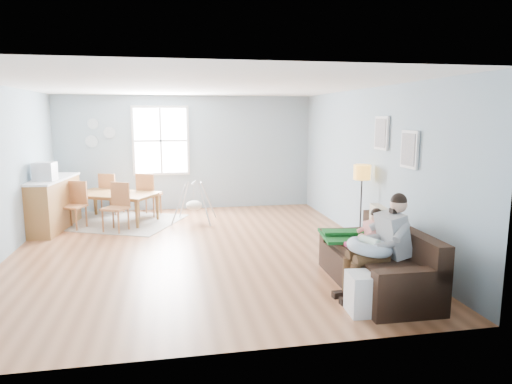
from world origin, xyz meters
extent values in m
cube|color=brown|center=(0.00, 0.00, -0.04)|extent=(8.40, 9.40, 0.08)
cube|color=white|center=(0.00, 0.00, 3.00)|extent=(8.40, 9.40, 0.60)
cube|color=#8CA1B8|center=(0.00, 4.66, 1.35)|extent=(8.40, 0.08, 3.90)
cube|color=#8CA1B8|center=(0.00, -4.66, 1.35)|extent=(8.40, 0.08, 3.90)
cube|color=#8CA1B8|center=(4.16, 0.00, 1.35)|extent=(0.08, 9.40, 3.90)
cube|color=silver|center=(-0.60, 3.47, 1.65)|extent=(1.32, 0.06, 1.62)
cube|color=white|center=(-0.60, 3.44, 1.65)|extent=(1.20, 0.02, 1.50)
cube|color=silver|center=(-0.60, 3.43, 1.65)|extent=(1.20, 0.03, 0.04)
cube|color=silver|center=(-0.60, 3.43, 1.65)|extent=(0.04, 0.03, 1.50)
cube|color=silver|center=(2.97, -1.50, 1.75)|extent=(0.04, 0.44, 0.54)
cube|color=slate|center=(2.94, -1.50, 1.75)|extent=(0.01, 0.36, 0.46)
cube|color=silver|center=(2.97, -0.60, 1.95)|extent=(0.04, 0.44, 0.54)
cube|color=slate|center=(2.94, -0.60, 1.95)|extent=(0.01, 0.36, 0.46)
cylinder|color=#92A2AF|center=(-2.10, 3.47, 2.05)|extent=(0.24, 0.02, 0.24)
cylinder|color=#92A2AF|center=(-1.75, 3.47, 1.85)|extent=(0.26, 0.02, 0.26)
cylinder|color=#92A2AF|center=(-2.15, 3.47, 1.65)|extent=(0.28, 0.02, 0.28)
cube|color=black|center=(2.18, -2.20, 0.20)|extent=(0.90, 2.05, 0.41)
cube|color=black|center=(2.52, -2.21, 0.62)|extent=(0.23, 2.04, 0.42)
cube|color=black|center=(2.17, -3.12, 0.48)|extent=(0.88, 0.21, 0.16)
cube|color=black|center=(2.20, -1.28, 0.48)|extent=(0.88, 0.21, 0.16)
cube|color=#125018|center=(2.17, -1.52, 0.52)|extent=(1.03, 0.91, 0.04)
cube|color=tan|center=(2.46, -1.67, 0.74)|extent=(0.19, 0.48, 0.47)
cube|color=gray|center=(2.26, -2.48, 0.79)|extent=(0.36, 0.44, 0.56)
sphere|color=tan|center=(2.32, -2.48, 1.16)|extent=(0.21, 0.21, 0.21)
sphere|color=black|center=(2.32, -2.48, 1.20)|extent=(0.20, 0.20, 0.20)
cylinder|color=#321D12|center=(1.93, -2.61, 0.52)|extent=(0.44, 0.18, 0.15)
cylinder|color=#321D12|center=(1.91, -2.40, 0.52)|extent=(0.44, 0.18, 0.15)
cylinder|color=#321D12|center=(1.73, -2.63, 0.25)|extent=(0.12, 0.12, 0.50)
cylinder|color=#321D12|center=(1.71, -2.42, 0.25)|extent=(0.12, 0.12, 0.50)
cube|color=black|center=(1.65, -2.63, 0.04)|extent=(0.23, 0.11, 0.08)
cube|color=black|center=(1.63, -2.43, 0.04)|extent=(0.23, 0.11, 0.08)
torus|color=#A1B4CA|center=(1.95, -2.49, 0.65)|extent=(0.59, 0.57, 0.23)
cylinder|color=silver|center=(1.95, -2.49, 0.71)|extent=(0.21, 0.30, 0.12)
sphere|color=tan|center=(1.92, -2.33, 0.73)|extent=(0.10, 0.10, 0.10)
cube|color=silver|center=(2.23, -2.00, 0.68)|extent=(0.22, 0.25, 0.35)
sphere|color=tan|center=(2.26, -2.00, 0.91)|extent=(0.16, 0.16, 0.16)
sphere|color=black|center=(2.26, -2.00, 0.94)|extent=(0.16, 0.16, 0.16)
cylinder|color=#DC356E|center=(2.00, -2.07, 0.52)|extent=(0.29, 0.09, 0.09)
cylinder|color=#DC356E|center=(2.00, -1.94, 0.52)|extent=(0.29, 0.09, 0.09)
cylinder|color=#DC356E|center=(1.87, -2.07, 0.36)|extent=(0.07, 0.07, 0.29)
cylinder|color=#DC356E|center=(1.87, -1.94, 0.36)|extent=(0.07, 0.07, 0.29)
cylinder|color=black|center=(2.78, -0.32, 0.01)|extent=(0.25, 0.25, 0.03)
cylinder|color=black|center=(2.78, -0.32, 0.62)|extent=(0.03, 0.03, 1.24)
cylinder|color=orange|center=(2.78, -0.32, 1.29)|extent=(0.28, 0.28, 0.25)
cube|color=silver|center=(1.75, -2.90, 0.23)|extent=(0.45, 0.40, 0.47)
cube|color=black|center=(1.56, -2.89, 0.23)|extent=(0.05, 0.32, 0.37)
cube|color=#A39C95|center=(-1.60, 2.35, 0.01)|extent=(3.17, 2.86, 0.01)
imported|color=olive|center=(-1.60, 2.35, 0.31)|extent=(2.01, 1.69, 0.62)
cube|color=brown|center=(-2.32, 1.88, 0.45)|extent=(0.56, 0.56, 0.04)
cube|color=brown|center=(-2.25, 2.06, 0.70)|extent=(0.39, 0.20, 0.46)
cylinder|color=brown|center=(-2.55, 1.79, 0.23)|extent=(0.04, 0.04, 0.45)
cylinder|color=brown|center=(-2.23, 1.66, 0.23)|extent=(0.04, 0.04, 0.45)
cylinder|color=brown|center=(-2.41, 2.11, 0.23)|extent=(0.04, 0.04, 0.45)
cylinder|color=brown|center=(-2.10, 1.97, 0.23)|extent=(0.04, 0.04, 0.45)
cube|color=brown|center=(-1.47, 1.50, 0.46)|extent=(0.57, 0.57, 0.04)
cube|color=brown|center=(-1.39, 1.67, 0.71)|extent=(0.38, 0.22, 0.47)
cylinder|color=brown|center=(-1.71, 1.42, 0.23)|extent=(0.04, 0.04, 0.46)
cylinder|color=brown|center=(-1.40, 1.27, 0.23)|extent=(0.04, 0.04, 0.46)
cylinder|color=brown|center=(-1.55, 1.73, 0.23)|extent=(0.04, 0.04, 0.46)
cylinder|color=brown|center=(-1.24, 1.57, 0.23)|extent=(0.04, 0.04, 0.46)
cube|color=brown|center=(-1.73, 3.20, 0.46)|extent=(0.57, 0.57, 0.04)
cube|color=brown|center=(-1.81, 3.03, 0.72)|extent=(0.39, 0.21, 0.47)
cylinder|color=brown|center=(-1.49, 3.29, 0.23)|extent=(0.04, 0.04, 0.46)
cylinder|color=brown|center=(-1.81, 3.43, 0.23)|extent=(0.04, 0.04, 0.46)
cylinder|color=brown|center=(-1.64, 2.97, 0.23)|extent=(0.04, 0.04, 0.46)
cylinder|color=brown|center=(-1.96, 3.12, 0.23)|extent=(0.04, 0.04, 0.46)
cube|color=brown|center=(-0.88, 2.82, 0.47)|extent=(0.58, 0.58, 0.04)
cube|color=brown|center=(-0.96, 2.63, 0.74)|extent=(0.40, 0.21, 0.48)
cylinder|color=brown|center=(-0.64, 2.91, 0.24)|extent=(0.04, 0.04, 0.47)
cylinder|color=brown|center=(-0.97, 3.05, 0.24)|extent=(0.04, 0.04, 0.47)
cylinder|color=brown|center=(-0.78, 2.58, 0.24)|extent=(0.04, 0.04, 0.47)
cylinder|color=brown|center=(-1.11, 2.73, 0.24)|extent=(0.04, 0.04, 0.47)
cube|color=olive|center=(-2.70, 1.95, 0.50)|extent=(0.71, 1.84, 0.99)
cube|color=silver|center=(-2.70, 1.95, 1.00)|extent=(0.76, 1.88, 0.04)
cube|color=#B7B7BD|center=(-2.72, 1.60, 1.20)|extent=(0.40, 0.38, 0.35)
cube|color=black|center=(-2.89, 1.62, 1.20)|extent=(0.05, 0.28, 0.24)
cylinder|color=#B7B7BD|center=(0.07, 1.99, 0.84)|extent=(0.15, 0.47, 0.04)
ellipsoid|color=white|center=(0.07, 1.99, 0.36)|extent=(0.34, 0.34, 0.21)
cylinder|color=#B7B7BD|center=(0.07, 1.99, 0.60)|extent=(0.01, 0.01, 0.38)
cylinder|color=#B7B7BD|center=(-0.26, 1.79, 0.43)|extent=(0.36, 0.25, 0.84)
cylinder|color=#B7B7BD|center=(0.26, 1.67, 0.43)|extent=(0.23, 0.37, 0.84)
cylinder|color=#B7B7BD|center=(-0.13, 2.32, 0.43)|extent=(0.23, 0.37, 0.84)
cylinder|color=#B7B7BD|center=(0.39, 2.19, 0.43)|extent=(0.36, 0.25, 0.84)
camera|label=1|loc=(-0.41, -7.50, 2.22)|focal=32.00mm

